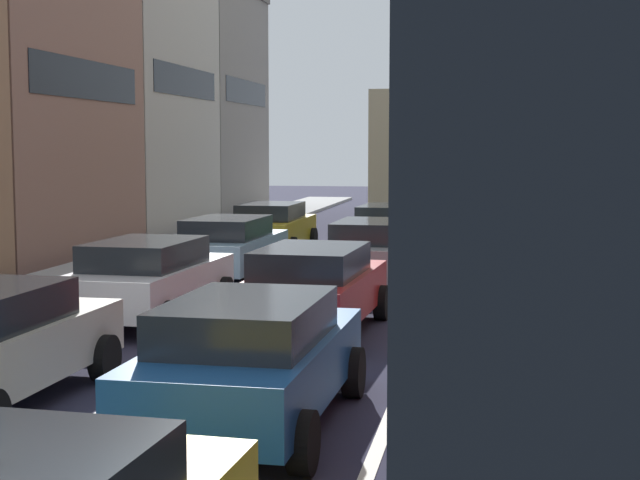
# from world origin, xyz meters

# --- Properties ---
(sidewalk_left) EXTENTS (2.60, 64.00, 0.14)m
(sidewalk_left) POSITION_xyz_m (-6.70, 20.00, 0.07)
(sidewalk_left) COLOR #9A9A9A
(sidewalk_left) RESTS_ON ground
(lane_stripe_left) EXTENTS (0.16, 60.00, 0.01)m
(lane_stripe_left) POSITION_xyz_m (-1.70, 20.00, 0.01)
(lane_stripe_left) COLOR silver
(lane_stripe_left) RESTS_ON ground
(lane_stripe_right) EXTENTS (0.16, 60.00, 0.01)m
(lane_stripe_right) POSITION_xyz_m (1.70, 20.00, 0.01)
(lane_stripe_right) COLOR silver
(lane_stripe_right) RESTS_ON ground
(removalist_box_truck) EXTENTS (2.84, 7.75, 3.58)m
(removalist_box_truck) POSITION_xyz_m (3.70, 2.55, 1.97)
(removalist_box_truck) COLOR #A51E1E
(removalist_box_truck) RESTS_ON ground
(sedan_centre_lane_second) EXTENTS (2.14, 4.34, 1.49)m
(sedan_centre_lane_second) POSITION_xyz_m (0.20, 6.60, 0.80)
(sedan_centre_lane_second) COLOR #194C8C
(sedan_centre_lane_second) RESTS_ON ground
(hatchback_centre_lane_third) EXTENTS (2.22, 4.38, 1.49)m
(hatchback_centre_lane_third) POSITION_xyz_m (-0.12, 12.03, 0.80)
(hatchback_centre_lane_third) COLOR #A51E1E
(hatchback_centre_lane_third) RESTS_ON ground
(sedan_left_lane_third) EXTENTS (2.19, 4.37, 1.49)m
(sedan_left_lane_third) POSITION_xyz_m (-3.26, 12.61, 0.80)
(sedan_left_lane_third) COLOR silver
(sedan_left_lane_third) RESTS_ON ground
(coupe_centre_lane_fourth) EXTENTS (2.14, 4.34, 1.49)m
(coupe_centre_lane_fourth) POSITION_xyz_m (0.18, 17.77, 0.80)
(coupe_centre_lane_fourth) COLOR gray
(coupe_centre_lane_fourth) RESTS_ON ground
(sedan_left_lane_fourth) EXTENTS (2.15, 4.34, 1.49)m
(sedan_left_lane_fourth) POSITION_xyz_m (-3.31, 18.09, 0.80)
(sedan_left_lane_fourth) COLOR #759EB7
(sedan_left_lane_fourth) RESTS_ON ground
(sedan_centre_lane_fifth) EXTENTS (2.21, 4.37, 1.49)m
(sedan_centre_lane_fifth) POSITION_xyz_m (-0.05, 23.46, 0.80)
(sedan_centre_lane_fifth) COLOR #19592D
(sedan_centre_lane_fifth) RESTS_ON ground
(sedan_left_lane_fifth) EXTENTS (2.09, 4.31, 1.49)m
(sedan_left_lane_fifth) POSITION_xyz_m (-3.58, 23.70, 0.80)
(sedan_left_lane_fifth) COLOR #B29319
(sedan_left_lane_fifth) RESTS_ON ground
(sedan_right_lane_behind_truck) EXTENTS (2.14, 4.34, 1.49)m
(sedan_right_lane_behind_truck) POSITION_xyz_m (3.57, 9.64, 0.80)
(sedan_right_lane_behind_truck) COLOR black
(sedan_right_lane_behind_truck) RESTS_ON ground
(bus_mid_queue_primary) EXTENTS (2.93, 10.54, 5.06)m
(bus_mid_queue_primary) POSITION_xyz_m (-0.03, 33.66, 2.83)
(bus_mid_queue_primary) COLOR #BFB793
(bus_mid_queue_primary) RESTS_ON ground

